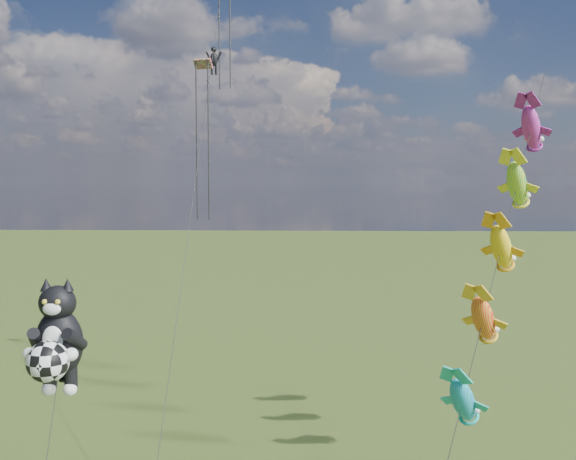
{
  "coord_description": "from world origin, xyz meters",
  "views": [
    {
      "loc": [
        14.54,
        -23.39,
        13.34
      ],
      "look_at": [
        13.43,
        8.7,
        10.9
      ],
      "focal_mm": 40.0,
      "sensor_mm": 36.0,
      "label": 1
    }
  ],
  "objects": [
    {
      "name": "cat_kite_rig",
      "position": [
        4.63,
        0.88,
        7.12
      ],
      "size": [
        2.13,
        3.94,
        9.56
      ],
      "rotation": [
        0.0,
        0.0,
        0.03
      ],
      "color": "brown",
      "rests_on": "ground"
    },
    {
      "name": "parafoil_rig",
      "position": [
        9.02,
        13.14,
        19.86
      ],
      "size": [
        1.94,
        17.54,
        26.79
      ],
      "rotation": [
        0.0,
        0.0,
        0.04
      ],
      "color": "brown",
      "rests_on": "ground"
    },
    {
      "name": "fish_windsock_rig",
      "position": [
        22.49,
        3.41,
        10.58
      ],
      "size": [
        8.64,
        13.55,
        18.85
      ],
      "rotation": [
        0.0,
        0.0,
        -0.24
      ],
      "color": "brown",
      "rests_on": "ground"
    }
  ]
}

